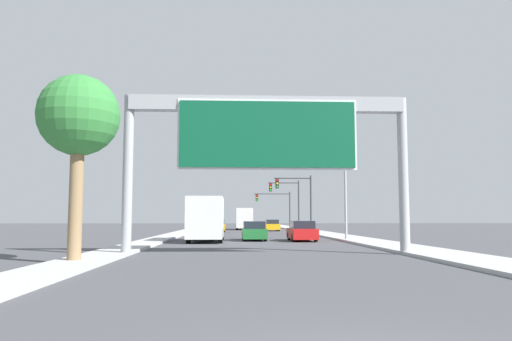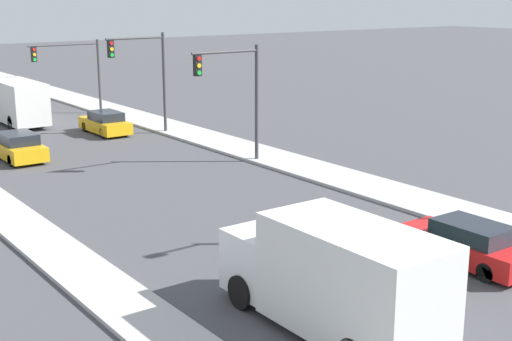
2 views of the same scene
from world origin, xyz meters
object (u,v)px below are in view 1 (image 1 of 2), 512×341
object	(u,v)px
car_mid_center	(302,231)
car_mid_right	(254,231)
traffic_light_far_intersection	(277,203)
traffic_light_near_intersection	(299,195)
truck_box_secondary	(206,219)
palm_tree_foreground	(79,119)
street_lamp_right	(342,167)
traffic_light_mid_block	(289,197)
sign_gantry	(267,132)
truck_box_primary	(244,219)
car_far_left	(217,226)
car_far_right	(272,226)

from	to	relation	value
car_mid_center	car_mid_right	world-z (taller)	car_mid_center
traffic_light_far_intersection	traffic_light_near_intersection	bearing A→B (deg)	-88.30
truck_box_secondary	palm_tree_foreground	bearing A→B (deg)	-103.43
car_mid_right	palm_tree_foreground	bearing A→B (deg)	-111.57
palm_tree_foreground	street_lamp_right	size ratio (longest dim) A/B	0.76
truck_box_secondary	traffic_light_mid_block	distance (m)	28.99
sign_gantry	traffic_light_near_intersection	distance (m)	30.67
car_mid_center	truck_box_primary	size ratio (longest dim) A/B	0.54
sign_gantry	traffic_light_far_intersection	bearing A→B (deg)	84.42
car_mid_center	car_mid_right	size ratio (longest dim) A/B	0.98
car_far_left	car_mid_center	bearing A→B (deg)	-73.92
car_mid_center	truck_box_secondary	xyz separation A→B (m)	(-7.00, -1.15, 0.90)
car_mid_right	traffic_light_far_intersection	size ratio (longest dim) A/B	0.86
sign_gantry	traffic_light_near_intersection	world-z (taller)	sign_gantry
car_far_right	traffic_light_near_intersection	world-z (taller)	traffic_light_near_intersection
car_far_left	car_mid_center	world-z (taller)	car_far_left
traffic_light_far_intersection	palm_tree_foreground	distance (m)	55.54
palm_tree_foreground	traffic_light_near_intersection	bearing A→B (deg)	69.17
sign_gantry	truck_box_primary	world-z (taller)	sign_gantry
car_far_left	palm_tree_foreground	size ratio (longest dim) A/B	0.65
street_lamp_right	traffic_light_far_intersection	bearing A→B (deg)	92.69
traffic_light_near_intersection	palm_tree_foreground	bearing A→B (deg)	-110.83
car_mid_center	traffic_light_far_intersection	distance (m)	36.42
truck_box_primary	traffic_light_mid_block	distance (m)	11.03
sign_gantry	traffic_light_mid_block	bearing A→B (deg)	82.15
sign_gantry	traffic_light_near_intersection	bearing A→B (deg)	79.67
car_far_left	car_mid_center	size ratio (longest dim) A/B	1.00
truck_box_primary	traffic_light_mid_block	world-z (taller)	traffic_light_mid_block
car_far_right	palm_tree_foreground	size ratio (longest dim) A/B	0.62
sign_gantry	car_mid_right	world-z (taller)	sign_gantry
car_mid_right	street_lamp_right	world-z (taller)	street_lamp_right
car_mid_center	truck_box_secondary	world-z (taller)	truck_box_secondary
car_mid_right	truck_box_primary	xyz separation A→B (m)	(0.00, 34.32, 0.87)
car_far_right	palm_tree_foreground	xyz separation A→B (m)	(-10.99, -46.21, 4.78)
sign_gantry	car_far_right	size ratio (longest dim) A/B	3.02
traffic_light_near_intersection	traffic_light_mid_block	xyz separation A→B (m)	(0.04, 10.00, 0.12)
car_mid_center	traffic_light_mid_block	size ratio (longest dim) A/B	0.72
traffic_light_far_intersection	car_mid_center	bearing A→B (deg)	-92.21
truck_box_primary	traffic_light_far_intersection	distance (m)	5.46
car_far_left	traffic_light_near_intersection	world-z (taller)	traffic_light_near_intersection
car_mid_center	palm_tree_foreground	distance (m)	21.50
car_mid_right	truck_box_primary	size ratio (longest dim) A/B	0.55
car_far_right	traffic_light_near_intersection	distance (m)	12.74
car_mid_center	car_far_left	bearing A→B (deg)	106.08
car_mid_center	traffic_light_mid_block	xyz separation A→B (m)	(2.03, 26.26, 3.60)
car_far_left	car_far_right	size ratio (longest dim) A/B	1.04
traffic_light_near_intersection	palm_tree_foreground	distance (m)	36.53
traffic_light_near_intersection	street_lamp_right	world-z (taller)	street_lamp_right
traffic_light_mid_block	palm_tree_foreground	xyz separation A→B (m)	(-13.02, -44.12, 1.17)
sign_gantry	traffic_light_mid_block	world-z (taller)	sign_gantry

